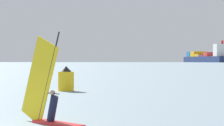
{
  "coord_description": "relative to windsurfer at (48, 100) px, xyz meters",
  "views": [
    {
      "loc": [
        8.16,
        -16.4,
        2.61
      ],
      "look_at": [
        3.71,
        19.05,
        2.45
      ],
      "focal_mm": 74.74,
      "sensor_mm": 36.0,
      "label": 1
    }
  ],
  "objects": [
    {
      "name": "channel_buoy",
      "position": [
        -3.97,
        20.8,
        -0.01
      ],
      "size": [
        1.39,
        1.39,
        2.17
      ],
      "color": "yellow",
      "rests_on": "ground_plane"
    },
    {
      "name": "windsurfer",
      "position": [
        0.0,
        0.0,
        0.0
      ],
      "size": [
        3.33,
        2.8,
        3.96
      ],
      "rotation": [
        0.0,
        0.0,
        5.6
      ],
      "color": "red",
      "rests_on": "ground_plane"
    },
    {
      "name": "cargo_ship",
      "position": [
        73.85,
        868.71,
        8.42
      ],
      "size": [
        83.64,
        173.2,
        37.96
      ],
      "rotation": [
        0.0,
        0.0,
        1.9
      ],
      "color": "navy",
      "rests_on": "ground_plane"
    }
  ]
}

